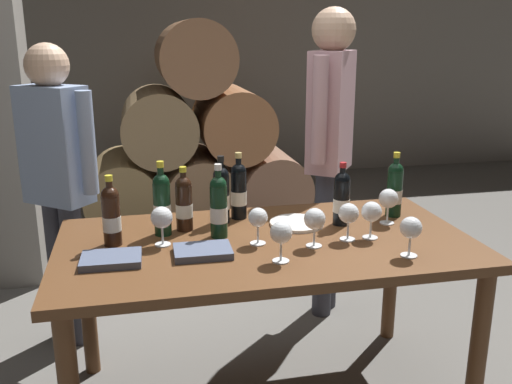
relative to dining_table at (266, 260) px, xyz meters
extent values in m
cube|color=gray|center=(0.00, 4.20, 0.73)|extent=(10.00, 0.24, 2.80)
cylinder|color=olive|center=(-0.63, 2.60, -0.37)|extent=(0.60, 0.90, 0.60)
cylinder|color=#8A6647|center=(0.00, 2.60, -0.37)|extent=(0.60, 0.90, 0.60)
cylinder|color=#885F48|center=(0.63, 2.60, -0.37)|extent=(0.60, 0.90, 0.60)
cylinder|color=olive|center=(-0.32, 2.60, 0.18)|extent=(0.60, 0.90, 0.60)
cylinder|color=#97603B|center=(0.32, 2.60, 0.18)|extent=(0.60, 0.90, 0.60)
cylinder|color=#895D3F|center=(0.00, 2.60, 0.72)|extent=(0.60, 0.90, 0.60)
cube|color=brown|center=(0.00, 0.00, 0.07)|extent=(1.70, 0.90, 0.04)
cylinder|color=brown|center=(0.77, -0.39, -0.31)|extent=(0.07, 0.07, 0.72)
cylinder|color=brown|center=(-0.77, 0.39, -0.31)|extent=(0.07, 0.07, 0.72)
cylinder|color=brown|center=(0.77, 0.39, -0.31)|extent=(0.07, 0.07, 0.72)
cylinder|color=black|center=(-0.06, 0.31, 0.20)|extent=(0.07, 0.07, 0.22)
sphere|color=black|center=(-0.06, 0.31, 0.31)|extent=(0.07, 0.07, 0.07)
cylinder|color=black|center=(-0.06, 0.31, 0.34)|extent=(0.03, 0.03, 0.07)
cylinder|color=tan|center=(-0.06, 0.31, 0.39)|extent=(0.03, 0.03, 0.02)
cylinder|color=silver|center=(-0.06, 0.31, 0.19)|extent=(0.07, 0.07, 0.06)
cylinder|color=black|center=(0.65, 0.18, 0.20)|extent=(0.07, 0.07, 0.21)
sphere|color=black|center=(0.65, 0.18, 0.31)|extent=(0.07, 0.07, 0.07)
cylinder|color=black|center=(0.65, 0.18, 0.34)|extent=(0.03, 0.03, 0.07)
cylinder|color=gold|center=(0.65, 0.18, 0.38)|extent=(0.03, 0.03, 0.02)
cylinder|color=silver|center=(0.65, 0.18, 0.19)|extent=(0.07, 0.07, 0.06)
cylinder|color=black|center=(-0.18, 0.08, 0.20)|extent=(0.07, 0.07, 0.22)
sphere|color=black|center=(-0.18, 0.08, 0.32)|extent=(0.07, 0.07, 0.07)
cylinder|color=black|center=(-0.18, 0.08, 0.34)|extent=(0.03, 0.03, 0.07)
cylinder|color=silver|center=(-0.18, 0.08, 0.39)|extent=(0.03, 0.03, 0.02)
cylinder|color=silver|center=(-0.18, 0.08, 0.19)|extent=(0.07, 0.07, 0.07)
cylinder|color=black|center=(-0.62, 0.08, 0.19)|extent=(0.07, 0.07, 0.20)
sphere|color=black|center=(-0.62, 0.08, 0.30)|extent=(0.07, 0.07, 0.07)
cylinder|color=black|center=(-0.62, 0.08, 0.33)|extent=(0.03, 0.03, 0.06)
cylinder|color=gold|center=(-0.62, 0.08, 0.37)|extent=(0.03, 0.03, 0.02)
cylinder|color=silver|center=(-0.62, 0.08, 0.18)|extent=(0.07, 0.07, 0.06)
cylinder|color=black|center=(-0.41, 0.16, 0.20)|extent=(0.07, 0.07, 0.22)
sphere|color=black|center=(-0.41, 0.16, 0.32)|extent=(0.07, 0.07, 0.07)
cylinder|color=black|center=(-0.41, 0.16, 0.35)|extent=(0.03, 0.03, 0.07)
cylinder|color=gold|center=(-0.41, 0.16, 0.40)|extent=(0.03, 0.03, 0.03)
cylinder|color=silver|center=(-0.41, 0.16, 0.19)|extent=(0.07, 0.07, 0.07)
cylinder|color=black|center=(-0.32, 0.20, 0.19)|extent=(0.07, 0.07, 0.20)
sphere|color=black|center=(-0.32, 0.20, 0.29)|extent=(0.07, 0.07, 0.07)
cylinder|color=black|center=(-0.32, 0.20, 0.32)|extent=(0.03, 0.03, 0.06)
cylinder|color=gold|center=(-0.32, 0.20, 0.36)|extent=(0.03, 0.03, 0.02)
cylinder|color=silver|center=(-0.32, 0.20, 0.18)|extent=(0.07, 0.07, 0.06)
cylinder|color=black|center=(-0.15, 0.26, 0.20)|extent=(0.07, 0.07, 0.21)
sphere|color=black|center=(-0.15, 0.26, 0.31)|extent=(0.07, 0.07, 0.07)
cylinder|color=black|center=(-0.15, 0.26, 0.34)|extent=(0.03, 0.03, 0.07)
cylinder|color=black|center=(-0.15, 0.26, 0.38)|extent=(0.03, 0.03, 0.02)
cylinder|color=silver|center=(-0.15, 0.26, 0.19)|extent=(0.07, 0.07, 0.06)
cylinder|color=black|center=(0.37, 0.12, 0.19)|extent=(0.07, 0.07, 0.20)
sphere|color=black|center=(0.37, 0.12, 0.30)|extent=(0.07, 0.07, 0.07)
cylinder|color=black|center=(0.37, 0.12, 0.32)|extent=(0.03, 0.03, 0.06)
cylinder|color=#B21E23|center=(0.37, 0.12, 0.36)|extent=(0.03, 0.03, 0.02)
cylinder|color=silver|center=(0.37, 0.12, 0.18)|extent=(0.07, 0.07, 0.06)
cylinder|color=white|center=(0.00, -0.23, 0.09)|extent=(0.06, 0.06, 0.00)
cylinder|color=white|center=(0.00, -0.23, 0.13)|extent=(0.01, 0.01, 0.07)
sphere|color=white|center=(0.00, -0.23, 0.21)|extent=(0.08, 0.08, 0.08)
cylinder|color=white|center=(0.49, -0.29, 0.09)|extent=(0.06, 0.06, 0.00)
cylinder|color=white|center=(0.49, -0.29, 0.13)|extent=(0.01, 0.01, 0.07)
sphere|color=white|center=(0.49, -0.29, 0.21)|extent=(0.08, 0.08, 0.08)
cylinder|color=white|center=(0.58, 0.09, 0.09)|extent=(0.06, 0.06, 0.00)
cylinder|color=white|center=(0.58, 0.09, 0.13)|extent=(0.01, 0.01, 0.07)
sphere|color=white|center=(0.58, 0.09, 0.21)|extent=(0.09, 0.09, 0.09)
cylinder|color=white|center=(-0.04, -0.04, 0.09)|extent=(0.06, 0.06, 0.00)
cylinder|color=white|center=(-0.04, -0.04, 0.13)|extent=(0.01, 0.01, 0.07)
sphere|color=white|center=(-0.04, -0.04, 0.20)|extent=(0.08, 0.08, 0.08)
cylinder|color=white|center=(0.17, -0.11, 0.09)|extent=(0.06, 0.06, 0.00)
cylinder|color=white|center=(0.17, -0.11, 0.13)|extent=(0.01, 0.01, 0.07)
sphere|color=white|center=(0.17, -0.11, 0.21)|extent=(0.09, 0.09, 0.09)
cylinder|color=white|center=(0.43, -0.07, 0.09)|extent=(0.06, 0.06, 0.00)
cylinder|color=white|center=(0.43, -0.07, 0.13)|extent=(0.01, 0.01, 0.07)
sphere|color=white|center=(0.43, -0.07, 0.21)|extent=(0.08, 0.08, 0.08)
cylinder|color=white|center=(-0.42, 0.03, 0.09)|extent=(0.06, 0.06, 0.00)
cylinder|color=white|center=(-0.42, 0.03, 0.13)|extent=(0.01, 0.01, 0.07)
sphere|color=white|center=(-0.42, 0.03, 0.21)|extent=(0.09, 0.09, 0.09)
cylinder|color=white|center=(0.33, -0.07, 0.09)|extent=(0.06, 0.06, 0.00)
cylinder|color=white|center=(0.33, -0.07, 0.13)|extent=(0.01, 0.01, 0.07)
sphere|color=white|center=(0.33, -0.07, 0.21)|extent=(0.08, 0.08, 0.08)
cube|color=#4C5670|center=(-0.28, -0.11, 0.11)|extent=(0.22, 0.16, 0.03)
cube|color=#4C5670|center=(-0.62, -0.11, 0.11)|extent=(0.23, 0.17, 0.03)
cylinder|color=white|center=(0.18, 0.16, 0.10)|extent=(0.24, 0.24, 0.01)
cylinder|color=#383842|center=(0.56, 0.79, -0.24)|extent=(0.11, 0.11, 0.85)
cylinder|color=#383842|center=(0.50, 0.71, -0.24)|extent=(0.11, 0.11, 0.85)
cube|color=#CC9EA8|center=(0.53, 0.75, 0.51)|extent=(0.33, 0.37, 0.64)
cylinder|color=#CC9EA8|center=(0.65, 0.92, 0.54)|extent=(0.08, 0.08, 0.54)
cylinder|color=#CC9EA8|center=(0.41, 0.58, 0.54)|extent=(0.08, 0.08, 0.54)
sphere|color=tan|center=(0.53, 0.75, 0.93)|extent=(0.23, 0.23, 0.23)
cylinder|color=#383842|center=(-0.93, 0.75, -0.28)|extent=(0.11, 0.11, 0.77)
cylinder|color=#383842|center=(-0.85, 0.69, -0.28)|extent=(0.11, 0.11, 0.77)
cube|color=#8499BC|center=(-0.89, 0.72, 0.39)|extent=(0.36, 0.34, 0.58)
cylinder|color=#8499BC|center=(-1.05, 0.85, 0.42)|extent=(0.08, 0.08, 0.49)
cylinder|color=#8499BC|center=(-0.73, 0.59, 0.42)|extent=(0.08, 0.08, 0.49)
sphere|color=tan|center=(-0.89, 0.72, 0.77)|extent=(0.21, 0.21, 0.21)
camera|label=1|loc=(-0.50, -2.11, 0.91)|focal=39.30mm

